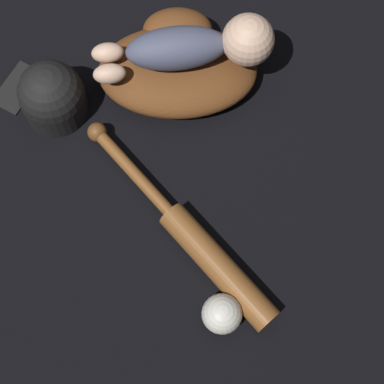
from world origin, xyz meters
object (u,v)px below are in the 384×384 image
baseball_bat (199,244)px  baseball_cap (52,96)px  baseball (222,314)px  baby_figure (200,47)px  baseball_glove (178,66)px

baseball_bat → baseball_cap: baseball_cap is taller
baseball_bat → baseball: bearing=-82.6°
baby_figure → baseball_glove: bearing=155.3°
baseball_glove → baby_figure: size_ratio=1.00×
baseball_glove → baseball: (-0.01, -0.55, -0.01)m
baseball_glove → baseball_bat: (-0.02, -0.40, -0.02)m
baseball_bat → baseball: baseball is taller
baseball → baseball_glove: bearing=89.4°
baseball → baseball_cap: size_ratio=0.36×
baseball_glove → baby_figure: (0.05, -0.02, 0.09)m
baby_figure → baseball_bat: baby_figure is taller
baseball_glove → baseball: 0.55m
baseball_bat → baby_figure: bearing=79.7°
baseball → baseball_cap: 0.58m
baseball → baby_figure: bearing=84.5°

